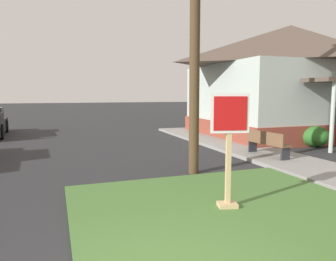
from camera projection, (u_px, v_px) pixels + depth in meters
grass_corner_patch at (239, 218)px, 5.65m from camera, size 5.73×5.89×0.08m
sidewalk_strip at (267, 155)px, 11.30m from camera, size 2.20×18.38×0.12m
stop_sign at (229, 153)px, 5.97m from camera, size 0.72×0.36×2.17m
manhole_cover at (105, 204)px, 6.45m from camera, size 0.70×0.70×0.02m
street_bench at (267, 142)px, 10.86m from camera, size 0.56×1.79×0.85m
corner_house at (289, 80)px, 17.04m from camera, size 9.45×8.83×5.84m
shrub_near_porch at (314, 136)px, 13.47m from camera, size 1.25×1.25×0.90m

